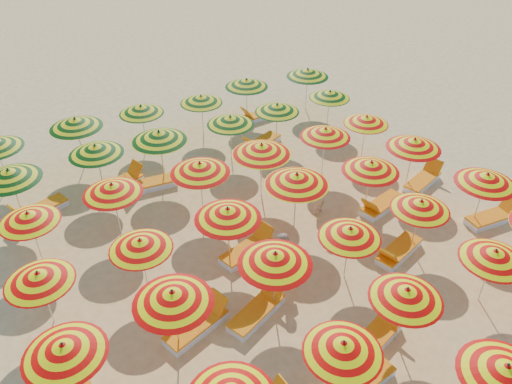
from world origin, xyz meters
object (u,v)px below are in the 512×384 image
Objects in this scene: umbrella_40 at (247,83)px; lounger_18 at (121,183)px; umbrella_13 at (173,297)px; umbrella_28 at (325,133)px; umbrella_34 at (277,108)px; umbrella_14 at (275,258)px; umbrella_24 at (28,217)px; umbrella_29 at (366,120)px; umbrella_37 at (75,123)px; umbrella_21 at (297,179)px; umbrella_23 at (414,144)px; umbrella_41 at (308,73)px; lounger_10 at (198,326)px; lounger_8 at (375,338)px; umbrella_22 at (371,166)px; lounger_19 at (150,184)px; umbrella_9 at (407,294)px; umbrella_39 at (201,99)px; umbrella_30 at (9,175)px; lounger_13 at (492,218)px; umbrella_25 at (112,189)px; umbrella_12 at (64,349)px; umbrella_26 at (200,168)px; lounger_20 at (261,143)px; umbrella_19 at (140,244)px; umbrella_16 at (421,205)px; umbrella_17 at (486,179)px; lounger_14 at (248,250)px; umbrella_35 at (330,94)px; lounger_7 at (359,383)px; umbrella_10 at (494,255)px; lounger_21 at (260,116)px; lounger_12 at (398,251)px; umbrella_20 at (228,213)px; umbrella_15 at (350,233)px; lounger_11 at (257,311)px; beachgoer_a at (319,195)px; umbrella_3 at (506,371)px; umbrella_8 at (343,347)px; lounger_16 at (423,181)px; umbrella_33 at (230,120)px; beachgoer_b at (283,256)px; umbrella_31 at (96,149)px; umbrella_27 at (261,149)px.

lounger_18 is (-6.35, -2.41, -1.53)m from umbrella_40.
umbrella_13 is 0.87× the size of umbrella_28.
umbrella_34 is at bearing 98.09° from umbrella_28.
umbrella_14 reaches higher than umbrella_24.
umbrella_37 is at bearing 154.15° from umbrella_29.
umbrella_23 is (4.68, -0.01, -0.10)m from umbrella_21.
umbrella_41 is 1.21× the size of lounger_10.
umbrella_22 is at bearing 36.56° from lounger_8.
lounger_19 is (-7.83, 1.95, -1.40)m from umbrella_29.
umbrella_9 is 11.82m from umbrella_39.
lounger_13 is (13.02, -7.43, -1.59)m from umbrella_30.
umbrella_25 is 11.86m from lounger_13.
umbrella_28 is (7.44, -0.29, 0.01)m from umbrella_25.
umbrella_26 reaches higher than umbrella_12.
umbrella_19 is at bearing 17.73° from lounger_20.
umbrella_16 is 9.03m from lounger_19.
umbrella_24 is at bearing 153.37° from umbrella_16.
umbrella_25 is (-7.36, 2.81, -0.03)m from umbrella_22.
umbrella_39 is 5.04m from umbrella_41.
umbrella_21 is 1.06× the size of umbrella_41.
umbrella_17 is 0.98× the size of umbrella_30.
umbrella_35 is at bearing 22.99° from lounger_14.
umbrella_10 is at bearing 179.38° from lounger_7.
umbrella_39 is at bearing 156.58° from umbrella_35.
umbrella_41 reaches higher than lounger_21.
umbrella_37 reaches higher than lounger_12.
umbrella_20 is at bearing -96.34° from umbrella_26.
umbrella_34 is (2.44, 9.63, 0.00)m from umbrella_9.
umbrella_15 is 3.15m from lounger_11.
beachgoer_a is at bearing -124.01° from lounger_7.
umbrella_10 is at bearing -88.86° from umbrella_22.
umbrella_21 is (2.28, 2.54, 0.08)m from umbrella_14.
umbrella_12 is at bearing 147.13° from umbrella_3.
umbrella_37 reaches higher than umbrella_12.
umbrella_9 reaches higher than beachgoer_a.
umbrella_30 is 9.14m from lounger_20.
umbrella_40 is at bearing 114.44° from lounger_13.
umbrella_41 is (0.39, 6.88, 0.01)m from umbrella_23.
lounger_16 is (7.62, 5.10, -1.42)m from umbrella_8.
umbrella_10 is 1.13× the size of lounger_12.
umbrella_39 is (-0.15, 2.26, -0.04)m from umbrella_33.
umbrella_40 is (-2.80, 9.91, -0.02)m from umbrella_17.
umbrella_40 is 1.37× the size of beachgoer_b.
beachgoer_a is (1.80, 4.93, 0.56)m from lounger_8.
umbrella_26 is (2.69, 4.54, 0.03)m from umbrella_13.
umbrella_22 is 7.22m from lounger_10.
beachgoer_b is (-4.23, -8.66, 0.57)m from lounger_21.
umbrella_31 reaches higher than umbrella_10.
umbrella_27 is 1.06× the size of umbrella_33.
umbrella_26 is 0.96× the size of umbrella_41.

